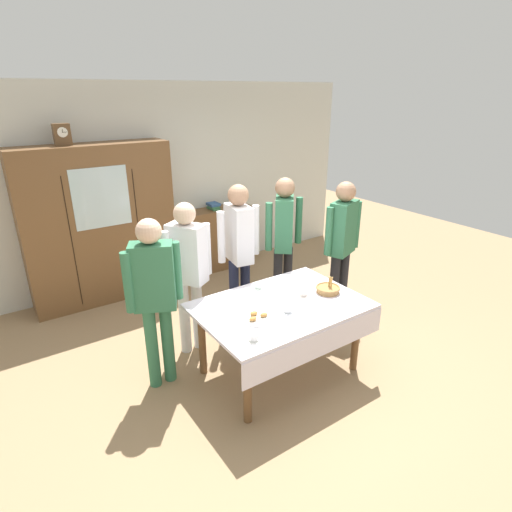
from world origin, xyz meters
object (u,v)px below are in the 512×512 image
object	(u,v)px
bread_basket	(328,289)
person_beside_shelf	(154,289)
book_stack	(213,206)
tea_cup_center	(254,337)
dining_table	(282,315)
wall_cabinet	(101,225)
spoon_far_right	(229,314)
tea_cup_mid_left	(288,310)
person_behind_table_left	(342,238)
tea_cup_near_right	(258,286)
person_behind_table_right	(284,233)
spoon_back_edge	(312,277)
pastry_plate	(257,318)
tea_cup_far_right	(304,293)
mantel_clock	(62,134)
person_near_right_end	(188,265)
person_by_cabinet	(239,244)
bookshelf_low	(215,239)

from	to	relation	value
bread_basket	person_beside_shelf	size ratio (longest dim) A/B	0.15
book_stack	tea_cup_center	size ratio (longest dim) A/B	1.64
dining_table	person_beside_shelf	world-z (taller)	person_beside_shelf
wall_cabinet	spoon_far_right	distance (m)	2.49
tea_cup_mid_left	person_behind_table_left	distance (m)	1.45
tea_cup_near_right	person_behind_table_right	distance (m)	0.97
book_stack	spoon_far_right	bearing A→B (deg)	-116.28
dining_table	tea_cup_near_right	world-z (taller)	tea_cup_near_right
book_stack	spoon_back_edge	bearing A→B (deg)	-92.34
pastry_plate	person_behind_table_left	distance (m)	1.70
person_beside_shelf	tea_cup_far_right	bearing A→B (deg)	-19.96
mantel_clock	person_beside_shelf	size ratio (longest dim) A/B	0.15
dining_table	tea_cup_near_right	bearing A→B (deg)	87.35
tea_cup_center	person_behind_table_left	xyz separation A→B (m)	(1.79, 0.83, 0.24)
book_stack	pastry_plate	distance (m)	2.92
person_behind_table_left	person_behind_table_right	bearing A→B (deg)	135.39
wall_cabinet	book_stack	xyz separation A→B (m)	(1.65, 0.05, -0.01)
dining_table	spoon_back_edge	size ratio (longest dim) A/B	12.90
wall_cabinet	person_behind_table_left	distance (m)	2.99
person_near_right_end	book_stack	bearing A→B (deg)	54.41
mantel_clock	person_by_cabinet	distance (m)	2.36
dining_table	bread_basket	distance (m)	0.55
book_stack	tea_cup_near_right	world-z (taller)	book_stack
tea_cup_near_right	person_near_right_end	xyz separation A→B (m)	(-0.55, 0.44, 0.21)
spoon_back_edge	person_by_cabinet	distance (m)	0.87
wall_cabinet	mantel_clock	size ratio (longest dim) A/B	8.32
bookshelf_low	person_behind_table_right	distance (m)	1.75
spoon_far_right	person_behind_table_left	xyz separation A→B (m)	(1.73, 0.36, 0.27)
dining_table	spoon_back_edge	world-z (taller)	spoon_back_edge
dining_table	book_stack	xyz separation A→B (m)	(0.75, 2.64, 0.35)
mantel_clock	tea_cup_center	xyz separation A→B (m)	(0.64, -2.91, -1.35)
spoon_far_right	person_behind_table_left	distance (m)	1.79
tea_cup_center	person_behind_table_right	xyz separation A→B (m)	(1.31, 1.31, 0.26)
pastry_plate	mantel_clock	bearing A→B (deg)	107.68
bookshelf_low	bread_basket	xyz separation A→B (m)	(-0.21, -2.67, 0.30)
tea_cup_near_right	spoon_back_edge	distance (m)	0.64
tea_cup_mid_left	person_by_cabinet	xyz separation A→B (m)	(0.17, 1.09, 0.26)
bookshelf_low	tea_cup_near_right	size ratio (longest dim) A/B	8.99
tea_cup_near_right	tea_cup_mid_left	distance (m)	0.55
wall_cabinet	person_behind_table_left	world-z (taller)	wall_cabinet
bookshelf_low	tea_cup_mid_left	bearing A→B (deg)	-105.76
bookshelf_low	tea_cup_mid_left	world-z (taller)	bookshelf_low
person_behind_table_left	person_beside_shelf	world-z (taller)	person_behind_table_left
person_near_right_end	person_behind_table_right	distance (m)	1.31
wall_cabinet	tea_cup_center	world-z (taller)	wall_cabinet
tea_cup_near_right	mantel_clock	bearing A→B (deg)	118.87
tea_cup_far_right	person_beside_shelf	xyz separation A→B (m)	(-1.30, 0.47, 0.22)
book_stack	tea_cup_far_right	world-z (taller)	book_stack
tea_cup_near_right	tea_cup_mid_left	size ratio (longest dim) A/B	1.00
tea_cup_far_right	tea_cup_mid_left	distance (m)	0.37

